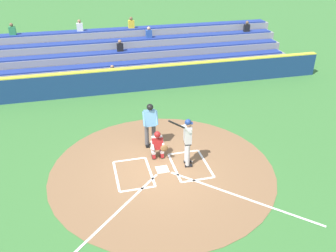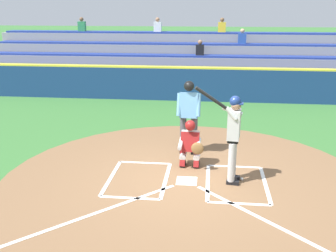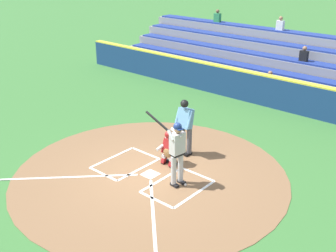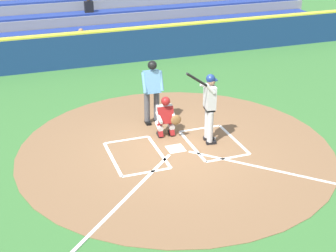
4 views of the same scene
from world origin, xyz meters
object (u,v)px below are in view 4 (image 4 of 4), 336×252
at_px(batter, 209,104).
at_px(catcher, 166,116).
at_px(plate_umpire, 152,88).
at_px(baseball, 215,138).

xyz_separation_m(batter, catcher, (0.91, -0.75, -0.51)).
xyz_separation_m(batter, plate_umpire, (1.00, -1.62, -0.02)).
distance_m(batter, plate_umpire, 1.91).
xyz_separation_m(catcher, plate_umpire, (0.10, -0.88, 0.49)).
bearing_deg(plate_umpire, batter, 121.74).
bearing_deg(baseball, batter, 21.74).
relative_size(batter, catcher, 1.88).
bearing_deg(catcher, baseball, 150.39).
relative_size(catcher, baseball, 15.27).
bearing_deg(catcher, batter, 140.49).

